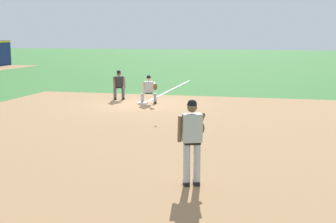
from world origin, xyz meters
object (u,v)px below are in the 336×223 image
at_px(first_baseman, 149,88).
at_px(baseball, 156,126).
at_px(first_base_bag, 143,103).
at_px(pitcher, 192,137).
at_px(umpire, 119,84).

bearing_deg(first_baseman, baseball, -161.91).
relative_size(first_base_bag, baseball, 5.14).
height_order(pitcher, umpire, pitcher).
bearing_deg(umpire, baseball, -150.47).
bearing_deg(umpire, pitcher, -154.01).
height_order(pitcher, first_baseman, pitcher).
distance_m(baseball, umpire, 7.29).
bearing_deg(baseball, first_baseman, 18.09).
distance_m(pitcher, first_baseman, 12.02).
height_order(baseball, umpire, umpire).
distance_m(first_base_bag, first_baseman, 0.76).
bearing_deg(first_base_bag, pitcher, -158.28).
bearing_deg(first_base_bag, baseball, -158.64).
xyz_separation_m(first_baseman, umpire, (1.03, 1.85, 0.06)).
distance_m(baseball, pitcher, 6.55).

